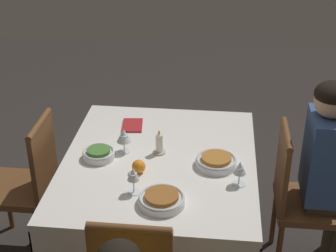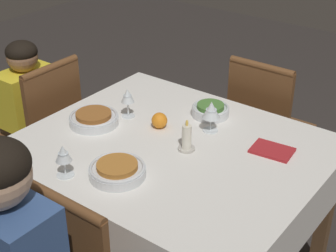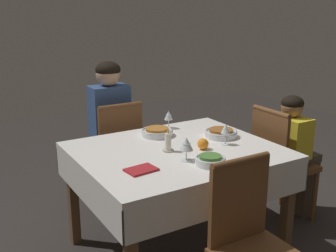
% 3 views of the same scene
% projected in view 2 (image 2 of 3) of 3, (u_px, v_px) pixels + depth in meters
% --- Properties ---
extents(dining_table, '(1.24, 1.04, 0.73)m').
position_uv_depth(dining_table, '(172.00, 163.00, 2.21)').
color(dining_table, white).
rests_on(dining_table, ground_plane).
extents(chair_west, '(0.39, 0.38, 0.90)m').
position_uv_depth(chair_west, '(44.00, 129.00, 2.76)').
color(chair_west, brown).
rests_on(chair_west, ground_plane).
extents(chair_north, '(0.38, 0.39, 0.90)m').
position_uv_depth(chair_north, '(265.00, 126.00, 2.79)').
color(chair_north, brown).
rests_on(chair_north, ground_plane).
extents(person_child_yellow, '(0.33, 0.30, 0.97)m').
position_uv_depth(person_child_yellow, '(23.00, 115.00, 2.83)').
color(person_child_yellow, '#4C4233').
rests_on(person_child_yellow, ground_plane).
extents(bowl_south, '(0.22, 0.22, 0.06)m').
position_uv_depth(bowl_south, '(117.00, 170.00, 1.95)').
color(bowl_south, silver).
rests_on(bowl_south, dining_table).
extents(wine_glass_south, '(0.07, 0.07, 0.13)m').
position_uv_depth(wine_glass_south, '(63.00, 155.00, 1.92)').
color(wine_glass_south, white).
rests_on(wine_glass_south, dining_table).
extents(bowl_west, '(0.22, 0.22, 0.06)m').
position_uv_depth(bowl_west, '(94.00, 118.00, 2.32)').
color(bowl_west, silver).
rests_on(bowl_west, dining_table).
extents(wine_glass_west, '(0.06, 0.06, 0.14)m').
position_uv_depth(wine_glass_west, '(128.00, 97.00, 2.34)').
color(wine_glass_west, white).
rests_on(wine_glass_west, dining_table).
extents(bowl_north, '(0.17, 0.17, 0.06)m').
position_uv_depth(bowl_north, '(210.00, 110.00, 2.39)').
color(bowl_north, silver).
rests_on(bowl_north, dining_table).
extents(wine_glass_north, '(0.08, 0.08, 0.14)m').
position_uv_depth(wine_glass_north, '(211.00, 111.00, 2.23)').
color(wine_glass_north, white).
rests_on(wine_glass_north, dining_table).
extents(candle_centerpiece, '(0.07, 0.07, 0.14)m').
position_uv_depth(candle_centerpiece, '(187.00, 139.00, 2.11)').
color(candle_centerpiece, beige).
rests_on(candle_centerpiece, dining_table).
extents(orange_fruit, '(0.07, 0.07, 0.07)m').
position_uv_depth(orange_fruit, '(159.00, 120.00, 2.28)').
color(orange_fruit, orange).
rests_on(orange_fruit, dining_table).
extents(napkin_red_folded, '(0.18, 0.14, 0.01)m').
position_uv_depth(napkin_red_folded, '(272.00, 150.00, 2.12)').
color(napkin_red_folded, '#AD2328').
rests_on(napkin_red_folded, dining_table).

